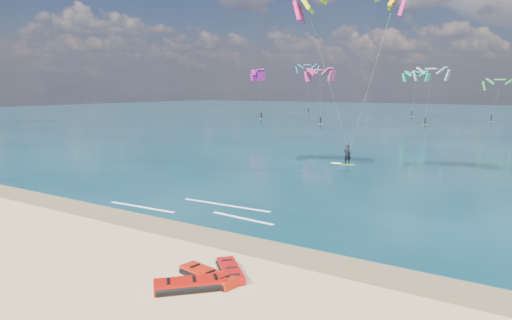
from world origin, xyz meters
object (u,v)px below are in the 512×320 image
(packed_kite_left, at_px, (208,280))
(packed_kite_mid, at_px, (230,275))
(packed_kite_right, at_px, (191,289))
(kitesurfer_main, at_px, (348,76))

(packed_kite_left, relative_size, packed_kite_mid, 1.11)
(packed_kite_left, height_order, packed_kite_right, packed_kite_right)
(packed_kite_left, relative_size, kitesurfer_main, 0.17)
(packed_kite_right, distance_m, kitesurfer_main, 25.72)
(packed_kite_right, relative_size, kitesurfer_main, 0.18)
(packed_kite_mid, height_order, packed_kite_right, packed_kite_right)
(packed_kite_left, distance_m, kitesurfer_main, 24.80)
(kitesurfer_main, bearing_deg, packed_kite_left, -111.82)
(packed_kite_mid, distance_m, kitesurfer_main, 24.09)
(packed_kite_left, xyz_separation_m, packed_kite_mid, (0.42, 0.83, 0.00))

